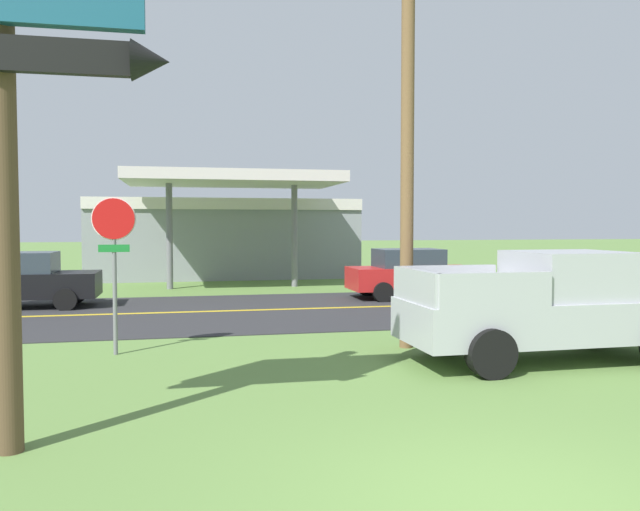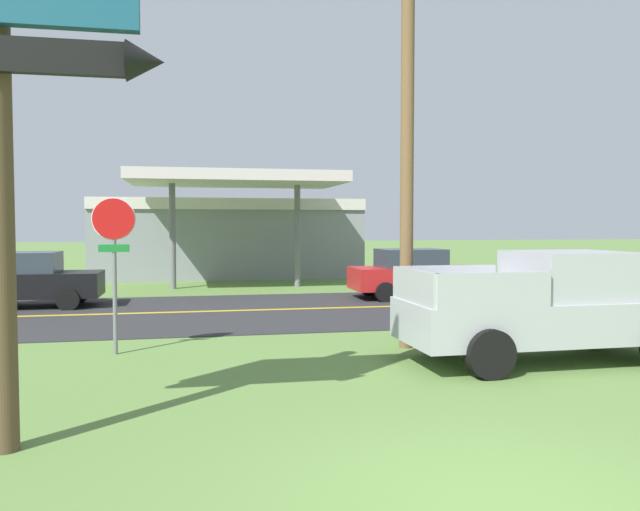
% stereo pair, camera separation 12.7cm
% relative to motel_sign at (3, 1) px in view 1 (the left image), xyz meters
% --- Properties ---
extents(ground_plane, '(180.00, 180.00, 0.00)m').
position_rel_motel_sign_xyz_m(ground_plane, '(4.54, -2.27, -4.72)').
color(ground_plane, '#5B7F3D').
extents(road_asphalt, '(140.00, 8.00, 0.02)m').
position_rel_motel_sign_xyz_m(road_asphalt, '(4.54, 10.73, -4.71)').
color(road_asphalt, '#2B2B2D').
rests_on(road_asphalt, ground).
extents(road_centre_line, '(126.00, 0.20, 0.01)m').
position_rel_motel_sign_xyz_m(road_centre_line, '(4.54, 10.73, -4.70)').
color(road_centre_line, gold).
rests_on(road_centre_line, road_asphalt).
extents(motel_sign, '(3.19, 0.54, 6.80)m').
position_rel_motel_sign_xyz_m(motel_sign, '(0.00, 0.00, 0.00)').
color(motel_sign, brown).
rests_on(motel_sign, ground).
extents(stop_sign, '(0.80, 0.08, 2.95)m').
position_rel_motel_sign_xyz_m(stop_sign, '(0.51, 5.22, -2.70)').
color(stop_sign, slate).
rests_on(stop_sign, ground).
extents(utility_pole, '(2.12, 0.26, 8.42)m').
position_rel_motel_sign_xyz_m(utility_pole, '(6.09, 4.76, -0.19)').
color(utility_pole, brown).
rests_on(utility_pole, ground).
extents(gas_station, '(12.00, 11.50, 4.40)m').
position_rel_motel_sign_xyz_m(gas_station, '(3.65, 23.17, -2.78)').
color(gas_station, gray).
rests_on(gas_station, ground).
extents(pickup_silver_parked_on_lawn, '(5.23, 2.30, 1.96)m').
position_rel_motel_sign_xyz_m(pickup_silver_parked_on_lawn, '(8.19, 3.05, -3.76)').
color(pickup_silver_parked_on_lawn, '#A8AAAF').
rests_on(pickup_silver_parked_on_lawn, ground).
extents(car_black_near_lane, '(4.20, 2.00, 1.64)m').
position_rel_motel_sign_xyz_m(car_black_near_lane, '(-2.85, 12.73, -3.89)').
color(car_black_near_lane, black).
rests_on(car_black_near_lane, ground).
extents(car_red_mid_lane, '(4.20, 2.00, 1.64)m').
position_rel_motel_sign_xyz_m(car_red_mid_lane, '(9.15, 12.73, -3.89)').
color(car_red_mid_lane, red).
rests_on(car_red_mid_lane, ground).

